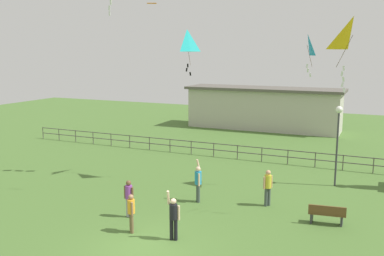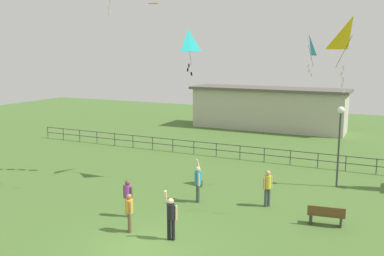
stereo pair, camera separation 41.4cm
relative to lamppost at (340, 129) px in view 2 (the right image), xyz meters
The scene contains 13 objects.
ground_plane 12.30m from the lamppost, 117.86° to the right, with size 80.00×80.00×0.00m, color #476B2D.
lamppost is the anchor object (origin of this frame).
park_bench 6.27m from the lamppost, 87.12° to the right, with size 1.54×0.61×0.85m.
person_0 10.98m from the lamppost, 116.73° to the right, with size 0.53×0.31×1.95m.
person_2 5.59m from the lamppost, 119.33° to the right, with size 0.35×0.44×1.72m.
person_3 8.07m from the lamppost, 136.95° to the right, with size 0.37×0.54×2.05m.
person_4 11.52m from the lamppost, 132.56° to the right, with size 0.50×0.31×1.65m.
person_5 11.96m from the lamppost, 124.67° to the right, with size 0.35×0.38×1.58m.
kite_1 4.70m from the lamppost, 138.60° to the right, with size 0.64×1.00×2.09m.
kite_3 6.95m from the lamppost, 81.18° to the right, with size 1.18×1.21×2.92m.
kite_4 9.14m from the lamppost, 164.38° to the right, with size 1.08×1.13×2.35m.
waterfront_railing 7.28m from the lamppost, 149.27° to the left, with size 36.02×0.06×0.95m.
pavilion_building 17.53m from the lamppost, 117.67° to the left, with size 14.37×4.01×3.86m.
Camera 2 is at (8.11, -12.78, 7.09)m, focal length 40.42 mm.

